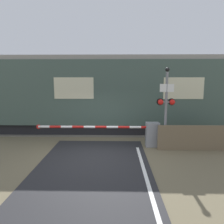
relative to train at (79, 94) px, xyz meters
name	(u,v)px	position (x,y,z in m)	size (l,w,h in m)	color
ground_plane	(96,155)	(1.40, -4.35, -2.19)	(80.00, 80.00, 0.00)	#6B6047
track_bed	(103,130)	(1.40, 0.00, -2.16)	(36.00, 3.20, 0.13)	#666056
train	(79,94)	(0.00, 0.00, 0.00)	(20.52, 3.00, 4.28)	black
crossing_barrier	(142,133)	(3.38, -3.07, -1.57)	(5.62, 0.44, 1.10)	gray
signal_post	(166,103)	(4.36, -3.38, -0.17)	(0.80, 0.26, 3.54)	gray
roadside_fence	(198,138)	(5.71, -3.61, -1.64)	(3.43, 0.06, 1.10)	#726047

